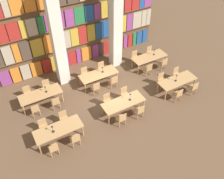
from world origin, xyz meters
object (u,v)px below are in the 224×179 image
Objects in this scene: chair_11 at (177,74)px; chair_1 at (43,126)px; chair_0 at (54,148)px; reading_table_5 at (149,58)px; reading_table_3 at (41,95)px; chair_21 at (135,57)px; chair_4 at (121,119)px; chair_12 at (35,110)px; chair_18 at (113,81)px; chair_6 at (139,111)px; chair_9 at (162,79)px; chair_7 at (125,94)px; desk_lamp_1 at (130,96)px; desk_lamp_2 at (176,77)px; desk_lamp_3 at (45,88)px; chair_2 at (75,139)px; chair_10 at (193,88)px; chair_8 at (178,94)px; chair_16 at (96,88)px; chair_22 at (163,63)px; chair_19 at (102,68)px; reading_table_0 at (58,130)px; desk_lamp_4 at (103,69)px; pillar_left at (57,38)px; desk_lamp_5 at (154,51)px; chair_5 at (108,101)px; chair_14 at (55,102)px; chair_15 at (47,86)px; chair_17 at (85,74)px; reading_table_2 at (177,81)px; chair_13 at (28,93)px; chair_20 at (148,69)px; reading_table_1 at (123,103)px; chair_3 at (64,118)px; pillar_center at (116,22)px.

chair_1 is at bearing 0.10° from chair_11.
reading_table_5 is (7.69, 3.43, 0.20)m from chair_0.
chair_21 reaches higher than reading_table_3.
chair_4 is 4.51m from chair_12.
chair_6 is at bearing -89.47° from chair_18.
chair_9 is at bearing 11.52° from chair_0.
desk_lamp_1 is at bearing 78.30° from chair_7.
chair_11 is at bearing 43.94° from desk_lamp_2.
desk_lamp_3 is (-3.80, 3.44, 0.55)m from chair_6.
chair_2 and chair_9 have the same top height.
chair_10 and chair_21 have the same top height.
chair_8 is at bearing 150.15° from chair_7.
chair_16 is 0.38× the size of reading_table_5.
chair_19 is at bearing 157.92° from chair_22.
desk_lamp_4 is at bearing 36.04° from reading_table_0.
chair_9 is 1.14m from chair_11.
chair_9 is (2.55, -0.01, 0.00)m from chair_7.
reading_table_5 is at bearing -13.74° from pillar_left.
desk_lamp_5 is at bearing 37.67° from desk_lamp_1.
desk_lamp_2 is at bearing 61.83° from chair_8.
chair_5 is at bearing 162.96° from chair_10.
desk_lamp_1 is at bearing -0.13° from reading_table_0.
chair_14 is 1.00× the size of chair_15.
chair_16 is 1.00× the size of chair_17.
chair_5 and chair_6 have the same top height.
reading_table_2 is (3.08, 0.72, 0.20)m from chair_6.
reading_table_5 is 5.51× the size of desk_lamp_5.
chair_2 is at bearing 126.07° from chair_1.
chair_13 reaches higher than reading_table_5.
desk_lamp_4 is at bearing 38.90° from chair_0.
chair_8 is 2.69m from chair_20.
desk_lamp_3 is at bearing 128.35° from chair_4.
chair_13 is (-7.23, 2.72, 0.00)m from chair_9.
pillar_left reaches higher than reading_table_3.
chair_11 reaches higher than reading_table_5.
reading_table_1 is 1.00× the size of reading_table_5.
chair_1 reaches higher than reading_table_2.
desk_lamp_2 is (4.02, 0.73, 0.58)m from chair_4.
desk_lamp_1 is 0.52× the size of chair_15.
chair_7 is 1.00× the size of chair_13.
reading_table_2 is 8.02m from chair_12.
desk_lamp_2 is 6.85m from chair_14.
chair_14 is at bearing 68.64° from chair_0.
pillar_left is 6.86× the size of chair_10.
chair_3 is at bearing -84.02° from desk_lamp_3.
pillar_center reaches higher than reading_table_0.
chair_11 is 1.23m from chair_22.
chair_9 is 1.00× the size of chair_16.
reading_table_3 is 7.80m from chair_22.
desk_lamp_2 is at bearing -16.94° from chair_14.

